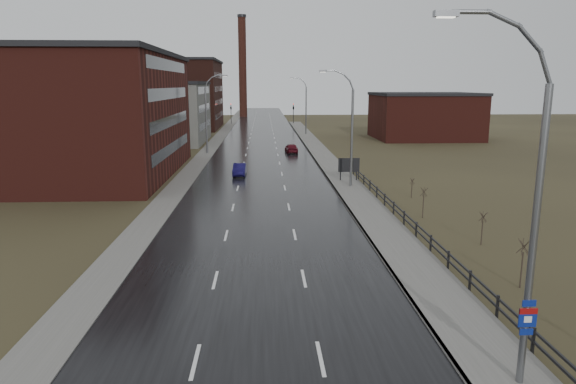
{
  "coord_description": "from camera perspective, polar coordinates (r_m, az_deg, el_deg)",
  "views": [
    {
      "loc": [
        0.28,
        -13.19,
        9.97
      ],
      "look_at": [
        1.86,
        19.97,
        3.0
      ],
      "focal_mm": 32.0,
      "sensor_mm": 36.0,
      "label": 1
    }
  ],
  "objects": [
    {
      "name": "road",
      "position": [
        73.86,
        -2.92,
        4.11
      ],
      "size": [
        14.0,
        300.0,
        0.06
      ],
      "primitive_type": "cube",
      "color": "black",
      "rests_on": "ground"
    },
    {
      "name": "warehouse_mid",
      "position": [
        93.12,
        -14.2,
        8.61
      ],
      "size": [
        16.32,
        20.4,
        10.5
      ],
      "color": "slate",
      "rests_on": "ground"
    },
    {
      "name": "streetlight_main",
      "position": [
        17.69,
        24.97,
        -2.05
      ],
      "size": [
        3.91,
        0.29,
        12.11
      ],
      "color": "slate",
      "rests_on": "ground"
    },
    {
      "name": "warehouse_near",
      "position": [
        62.04,
        -23.01,
        7.97
      ],
      "size": [
        22.44,
        28.56,
        13.5
      ],
      "color": "#471914",
      "rests_on": "ground"
    },
    {
      "name": "warehouse_far",
      "position": [
        123.42,
        -13.83,
        10.5
      ],
      "size": [
        26.52,
        24.48,
        15.5
      ],
      "color": "#331611",
      "rests_on": "ground"
    },
    {
      "name": "smokestack",
      "position": [
        163.4,
        -5.07,
        13.76
      ],
      "size": [
        2.7,
        2.7,
        30.7
      ],
      "color": "#331611",
      "rests_on": "ground"
    },
    {
      "name": "sidewalk_right",
      "position": [
        49.89,
        6.93,
        0.35
      ],
      "size": [
        3.2,
        180.0,
        0.18
      ],
      "primitive_type": "cube",
      "color": "#595651",
      "rests_on": "ground"
    },
    {
      "name": "traffic_light_right",
      "position": [
        133.52,
        0.6,
        9.56
      ],
      "size": [
        0.58,
        2.73,
        5.3
      ],
      "color": "black",
      "rests_on": "ground"
    },
    {
      "name": "shrub_c",
      "position": [
        28.12,
        24.58,
        -7.12
      ],
      "size": [
        0.6,
        0.63,
        2.53
      ],
      "color": "#382D23",
      "rests_on": "ground"
    },
    {
      "name": "car_near",
      "position": [
        57.37,
        -5.39,
        2.46
      ],
      "size": [
        1.46,
        4.0,
        1.31
      ],
      "primitive_type": "imported",
      "rotation": [
        0.0,
        0.0,
        -0.02
      ],
      "color": "#110C3F",
      "rests_on": "ground"
    },
    {
      "name": "streetlight_right_mid",
      "position": [
        50.04,
        6.79,
        7.04
      ],
      "size": [
        3.36,
        0.28,
        11.35
      ],
      "color": "slate",
      "rests_on": "ground"
    },
    {
      "name": "shrub_e",
      "position": [
        40.17,
        14.81,
        -1.07
      ],
      "size": [
        0.56,
        0.59,
        2.36
      ],
      "color": "#382D23",
      "rests_on": "ground"
    },
    {
      "name": "building_right",
      "position": [
        99.98,
        14.91,
        8.19
      ],
      "size": [
        18.36,
        16.32,
        8.5
      ],
      "color": "#471914",
      "rests_on": "ground"
    },
    {
      "name": "shrub_d",
      "position": [
        34.63,
        20.78,
        -3.71
      ],
      "size": [
        0.51,
        0.54,
        2.14
      ],
      "color": "#382D23",
      "rests_on": "ground"
    },
    {
      "name": "sidewalk_left",
      "position": [
        74.34,
        -9.27,
        4.05
      ],
      "size": [
        2.4,
        260.0,
        0.12
      ],
      "primitive_type": "cube",
      "color": "#595651",
      "rests_on": "ground"
    },
    {
      "name": "streetlight_right_far",
      "position": [
        103.6,
        1.85,
        9.57
      ],
      "size": [
        3.36,
        0.28,
        11.35
      ],
      "color": "slate",
      "rests_on": "ground"
    },
    {
      "name": "billboard",
      "position": [
        53.7,
        6.77,
        2.92
      ],
      "size": [
        2.22,
        0.17,
        2.51
      ],
      "color": "black",
      "rests_on": "ground"
    },
    {
      "name": "streetlight_left",
      "position": [
        75.73,
        -8.87,
        8.59
      ],
      "size": [
        3.36,
        0.28,
        11.35
      ],
      "color": "slate",
      "rests_on": "ground"
    },
    {
      "name": "guardrail",
      "position": [
        34.33,
        14.4,
        -4.17
      ],
      "size": [
        0.1,
        53.05,
        1.1
      ],
      "color": "black",
      "rests_on": "ground"
    },
    {
      "name": "shrub_f",
      "position": [
        47.19,
        13.6,
        0.5
      ],
      "size": [
        0.43,
        0.45,
        1.8
      ],
      "color": "#382D23",
      "rests_on": "ground"
    },
    {
      "name": "traffic_light_left",
      "position": [
        133.56,
        -6.36,
        9.49
      ],
      "size": [
        0.58,
        2.73,
        5.3
      ],
      "color": "black",
      "rests_on": "ground"
    },
    {
      "name": "car_far",
      "position": [
        76.16,
        0.38,
        4.87
      ],
      "size": [
        1.96,
        4.22,
        1.4
      ],
      "primitive_type": "imported",
      "rotation": [
        0.0,
        0.0,
        3.22
      ],
      "color": "#550E19",
      "rests_on": "ground"
    },
    {
      "name": "curb_right",
      "position": [
        49.66,
        5.2,
        0.33
      ],
      "size": [
        0.16,
        180.0,
        0.18
      ],
      "primitive_type": "cube",
      "color": "slate",
      "rests_on": "ground"
    }
  ]
}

